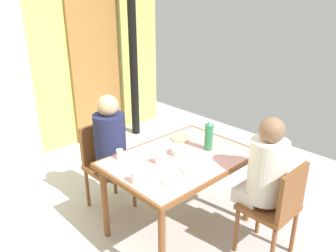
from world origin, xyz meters
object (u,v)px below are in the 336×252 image
(dining_table, at_px, (180,165))
(chair_far_diner, at_px, (105,161))
(person_far_diner, at_px, (111,140))
(water_bottle_green_near, at_px, (209,136))
(chair_near_diner, at_px, (277,206))
(person_near_diner, at_px, (266,169))
(serving_bowl_center, at_px, (180,151))

(dining_table, distance_m, chair_far_diner, 0.86)
(dining_table, relative_size, chair_far_diner, 1.44)
(person_far_diner, xyz_separation_m, water_bottle_green_near, (0.57, -0.72, 0.09))
(dining_table, distance_m, person_far_diner, 0.72)
(chair_near_diner, bearing_deg, person_near_diner, 90.00)
(serving_bowl_center, bearing_deg, person_near_diner, -70.43)
(person_far_diner, height_order, serving_bowl_center, person_far_diner)
(person_far_diner, xyz_separation_m, serving_bowl_center, (0.32, -0.61, -0.01))
(person_far_diner, bearing_deg, chair_far_diner, -90.00)
(water_bottle_green_near, xyz_separation_m, serving_bowl_center, (-0.25, 0.11, -0.10))
(chair_far_diner, relative_size, person_far_diner, 1.13)
(person_near_diner, bearing_deg, person_far_diner, 113.31)
(dining_table, xyz_separation_m, person_far_diner, (-0.27, 0.66, 0.11))
(chair_near_diner, height_order, person_near_diner, person_near_diner)
(chair_far_diner, bearing_deg, chair_near_diner, 109.65)
(person_near_diner, distance_m, serving_bowl_center, 0.75)
(water_bottle_green_near, bearing_deg, chair_far_diner, 123.42)
(person_far_diner, bearing_deg, person_near_diner, 113.31)
(person_far_diner, distance_m, water_bottle_green_near, 0.93)
(dining_table, xyz_separation_m, person_near_diner, (0.30, -0.66, 0.11))
(water_bottle_green_near, bearing_deg, person_near_diner, -90.03)
(chair_near_diner, xyz_separation_m, person_far_diner, (-0.57, 1.45, 0.28))
(dining_table, relative_size, serving_bowl_center, 7.39)
(chair_near_diner, xyz_separation_m, serving_bowl_center, (-0.25, 0.84, 0.28))
(person_near_diner, xyz_separation_m, serving_bowl_center, (-0.25, 0.70, -0.01))
(water_bottle_green_near, bearing_deg, serving_bowl_center, 156.31)
(chair_near_diner, height_order, water_bottle_green_near, water_bottle_green_near)
(chair_near_diner, relative_size, serving_bowl_center, 5.12)
(chair_near_diner, relative_size, chair_far_diner, 1.00)
(chair_far_diner, bearing_deg, dining_table, 108.48)
(chair_far_diner, xyz_separation_m, person_far_diner, (0.00, -0.14, 0.28))
(dining_table, bearing_deg, person_far_diner, 111.97)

